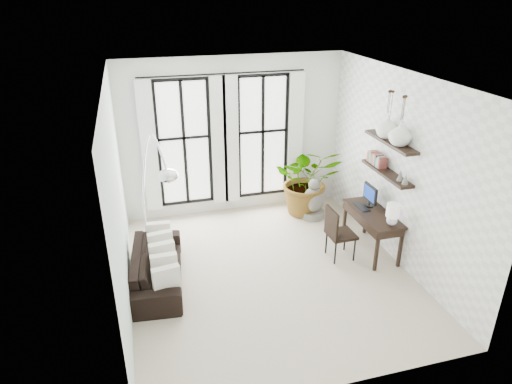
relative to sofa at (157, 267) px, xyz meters
name	(u,v)px	position (x,y,z in m)	size (l,w,h in m)	color
floor	(269,272)	(1.80, -0.23, -0.28)	(5.00, 5.00, 0.00)	beige
ceiling	(271,79)	(1.80, -0.23, 2.92)	(5.00, 5.00, 0.00)	white
wall_left	(118,202)	(-0.45, -0.23, 1.32)	(5.00, 5.00, 0.00)	silver
wall_right	(400,170)	(4.05, -0.23, 1.32)	(5.00, 5.00, 0.00)	white
wall_back	(234,137)	(1.80, 2.27, 1.32)	(4.50, 4.50, 0.00)	white
windows	(225,141)	(1.60, 2.20, 1.28)	(3.26, 0.13, 2.65)	white
wall_shelves	(387,159)	(3.91, -0.02, 1.45)	(0.25, 1.30, 0.60)	black
sofa	(157,267)	(0.00, 0.00, 0.00)	(1.93, 0.76, 0.57)	black
throw_pillows	(162,254)	(0.10, 0.00, 0.22)	(0.40, 1.52, 0.40)	silver
plant	(307,180)	(3.20, 1.69, 0.46)	(1.34, 1.16, 1.49)	#2D7228
desk	(374,216)	(3.75, -0.11, 0.44)	(0.55, 1.31, 1.16)	black
desk_chair	(337,230)	(3.06, -0.11, 0.26)	(0.46, 0.46, 0.96)	black
arc_lamp	(153,166)	(0.10, 0.54, 1.52)	(0.73, 1.32, 2.34)	silver
buddha	(313,201)	(3.25, 1.43, 0.08)	(0.47, 0.47, 0.85)	gray
vase_a	(401,133)	(3.91, -0.31, 1.98)	(0.37, 0.37, 0.38)	white
vase_b	(387,126)	(3.91, 0.09, 1.98)	(0.37, 0.37, 0.38)	white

